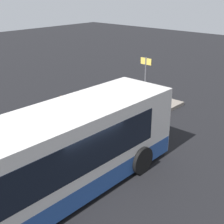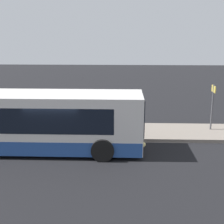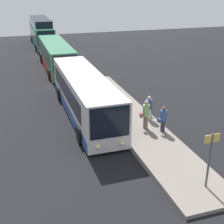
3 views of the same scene
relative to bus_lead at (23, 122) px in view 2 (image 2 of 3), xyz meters
The scene contains 8 objects.
ground 2.24m from the bus_lead, ahead, with size 80.00×80.00×0.00m, color black.
platform 3.57m from the bus_lead, 59.60° to the left, with size 20.00×3.01×0.19m.
bus_lead is the anchor object (origin of this frame).
passenger_boarding 4.54m from the bus_lead, 57.74° to the left, with size 0.59×0.59×1.63m.
passenger_waiting 4.78m from the bus_lead, 39.55° to the left, with size 0.48×0.64×1.85m.
passenger_with_bags 5.89m from the bus_lead, 41.22° to the left, with size 0.49×0.64×1.63m.
suitcase 4.59m from the bus_lead, 66.08° to the left, with size 0.40×0.25×0.83m.
sign_post 10.68m from the bus_lead, 17.51° to the left, with size 0.10×0.74×2.67m.
Camera 2 is at (3.28, -14.41, 5.94)m, focal length 50.00 mm.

